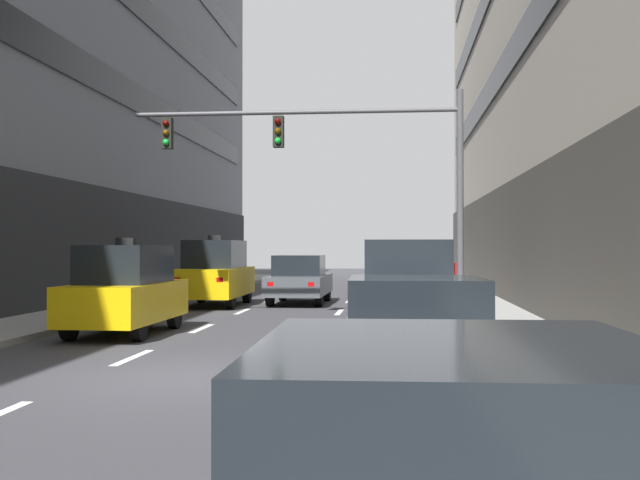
# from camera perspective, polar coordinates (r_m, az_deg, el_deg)

# --- Properties ---
(ground_plane) EXTENTS (120.00, 120.00, 0.00)m
(ground_plane) POSITION_cam_1_polar(r_m,az_deg,el_deg) (12.15, -9.98, -9.96)
(ground_plane) COLOR #38383D
(sidewalk_right) EXTENTS (2.60, 80.00, 0.14)m
(sidewalk_right) POSITION_cam_1_polar(r_m,az_deg,el_deg) (11.99, 18.27, -9.73)
(sidewalk_right) COLOR gray
(sidewalk_right) RESTS_ON ground
(lane_stripe_l1_s4) EXTENTS (0.16, 2.00, 0.01)m
(lane_stripe_l1_s4) POSITION_cam_1_polar(r_m,az_deg,el_deg) (14.48, -13.62, -8.41)
(lane_stripe_l1_s4) COLOR silver
(lane_stripe_l1_s4) RESTS_ON ground
(lane_stripe_l1_s5) EXTENTS (0.16, 2.00, 0.01)m
(lane_stripe_l1_s5) POSITION_cam_1_polar(r_m,az_deg,el_deg) (19.24, -8.69, -6.46)
(lane_stripe_l1_s5) COLOR silver
(lane_stripe_l1_s5) RESTS_ON ground
(lane_stripe_l1_s6) EXTENTS (0.16, 2.00, 0.01)m
(lane_stripe_l1_s6) POSITION_cam_1_polar(r_m,az_deg,el_deg) (24.10, -5.75, -5.26)
(lane_stripe_l1_s6) COLOR silver
(lane_stripe_l1_s6) RESTS_ON ground
(lane_stripe_l1_s7) EXTENTS (0.16, 2.00, 0.01)m
(lane_stripe_l1_s7) POSITION_cam_1_polar(r_m,az_deg,el_deg) (29.01, -3.80, -4.46)
(lane_stripe_l1_s7) COLOR silver
(lane_stripe_l1_s7) RESTS_ON ground
(lane_stripe_l1_s8) EXTENTS (0.16, 2.00, 0.01)m
(lane_stripe_l1_s8) POSITION_cam_1_polar(r_m,az_deg,el_deg) (33.94, -2.42, -3.89)
(lane_stripe_l1_s8) COLOR silver
(lane_stripe_l1_s8) RESTS_ON ground
(lane_stripe_l1_s9) EXTENTS (0.16, 2.00, 0.01)m
(lane_stripe_l1_s9) POSITION_cam_1_polar(r_m,az_deg,el_deg) (38.89, -1.39, -3.46)
(lane_stripe_l1_s9) COLOR silver
(lane_stripe_l1_s9) RESTS_ON ground
(lane_stripe_l1_s10) EXTENTS (0.16, 2.00, 0.01)m
(lane_stripe_l1_s10) POSITION_cam_1_polar(r_m,az_deg,el_deg) (43.85, -0.60, -3.13)
(lane_stripe_l1_s10) COLOR silver
(lane_stripe_l1_s10) RESTS_ON ground
(lane_stripe_l2_s3) EXTENTS (0.16, 2.00, 0.01)m
(lane_stripe_l2_s3) POSITION_cam_1_polar(r_m,az_deg,el_deg) (8.94, -5.75, -13.38)
(lane_stripe_l2_s3) COLOR silver
(lane_stripe_l2_s3) RESTS_ON ground
(lane_stripe_l2_s4) EXTENTS (0.16, 2.00, 0.01)m
(lane_stripe_l2_s4) POSITION_cam_1_polar(r_m,az_deg,el_deg) (13.80, -1.62, -8.82)
(lane_stripe_l2_s4) COLOR silver
(lane_stripe_l2_s4) RESTS_ON ground
(lane_stripe_l2_s5) EXTENTS (0.16, 2.00, 0.01)m
(lane_stripe_l2_s5) POSITION_cam_1_polar(r_m,az_deg,el_deg) (18.73, 0.31, -6.62)
(lane_stripe_l2_s5) COLOR silver
(lane_stripe_l2_s5) RESTS_ON ground
(lane_stripe_l2_s6) EXTENTS (0.16, 2.00, 0.01)m
(lane_stripe_l2_s6) POSITION_cam_1_polar(r_m,az_deg,el_deg) (23.70, 1.43, -5.34)
(lane_stripe_l2_s6) COLOR silver
(lane_stripe_l2_s6) RESTS_ON ground
(lane_stripe_l2_s7) EXTENTS (0.16, 2.00, 0.01)m
(lane_stripe_l2_s7) POSITION_cam_1_polar(r_m,az_deg,el_deg) (28.67, 2.15, -4.50)
(lane_stripe_l2_s7) COLOR silver
(lane_stripe_l2_s7) RESTS_ON ground
(lane_stripe_l2_s8) EXTENTS (0.16, 2.00, 0.01)m
(lane_stripe_l2_s8) POSITION_cam_1_polar(r_m,az_deg,el_deg) (33.65, 2.66, -3.91)
(lane_stripe_l2_s8) COLOR silver
(lane_stripe_l2_s8) RESTS_ON ground
(lane_stripe_l2_s9) EXTENTS (0.16, 2.00, 0.01)m
(lane_stripe_l2_s9) POSITION_cam_1_polar(r_m,az_deg,el_deg) (38.64, 3.04, -3.48)
(lane_stripe_l2_s9) COLOR silver
(lane_stripe_l2_s9) RESTS_ON ground
(lane_stripe_l2_s10) EXTENTS (0.16, 2.00, 0.01)m
(lane_stripe_l2_s10) POSITION_cam_1_polar(r_m,az_deg,el_deg) (43.63, 3.33, -3.14)
(lane_stripe_l2_s10) COLOR silver
(lane_stripe_l2_s10) RESTS_ON ground
(taxi_driving_0) EXTENTS (1.95, 4.61, 2.41)m
(taxi_driving_0) POSITION_cam_1_polar(r_m,az_deg,el_deg) (26.59, -7.73, -2.43)
(taxi_driving_0) COLOR black
(taxi_driving_0) RESTS_ON ground
(car_driving_1) EXTENTS (1.95, 4.58, 1.71)m
(car_driving_1) POSITION_cam_1_polar(r_m,az_deg,el_deg) (27.24, -1.51, -2.95)
(car_driving_1) COLOR black
(car_driving_1) RESTS_ON ground
(taxi_driving_2) EXTENTS (1.79, 4.22, 2.21)m
(taxi_driving_2) POSITION_cam_1_polar(r_m,az_deg,el_deg) (18.24, -14.14, -3.59)
(taxi_driving_2) COLOR black
(taxi_driving_2) RESTS_ON ground
(car_parked_1) EXTENTS (1.94, 4.40, 1.63)m
(car_parked_1) POSITION_cam_1_polar(r_m,az_deg,el_deg) (9.56, 7.06, -7.68)
(car_parked_1) COLOR black
(car_parked_1) RESTS_ON ground
(car_parked_2) EXTENTS (1.85, 4.41, 2.13)m
(car_parked_2) POSITION_cam_1_polar(r_m,az_deg,el_deg) (15.35, 6.49, -4.01)
(car_parked_2) COLOR black
(car_parked_2) RESTS_ON ground
(car_parked_3) EXTENTS (1.85, 4.24, 2.03)m
(car_parked_3) POSITION_cam_1_polar(r_m,az_deg,el_deg) (22.81, 6.19, -2.99)
(car_parked_3) COLOR black
(car_parked_3) RESTS_ON ground
(traffic_signal_0) EXTENTS (8.85, 0.35, 6.00)m
(traffic_signal_0) POSITION_cam_1_polar(r_m,az_deg,el_deg) (20.71, 1.52, 6.19)
(traffic_signal_0) COLOR #4C4C51
(traffic_signal_0) RESTS_ON sidewalk_right
(pedestrian_0) EXTENTS (0.48, 0.33, 1.51)m
(pedestrian_0) POSITION_cam_1_polar(r_m,az_deg,el_deg) (27.30, 9.59, -2.60)
(pedestrian_0) COLOR brown
(pedestrian_0) RESTS_ON sidewalk_right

